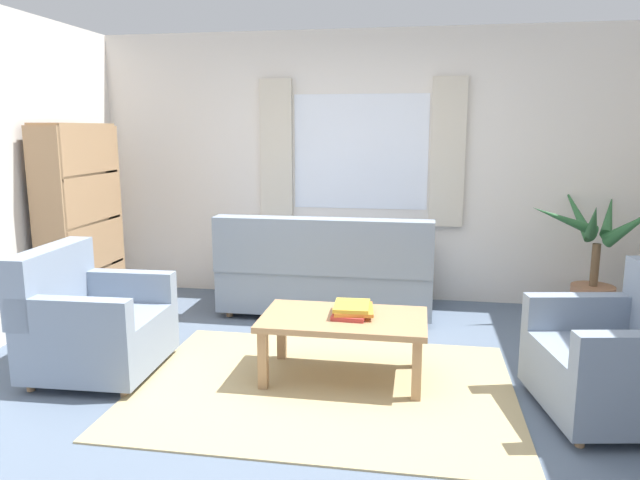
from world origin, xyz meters
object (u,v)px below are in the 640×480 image
Objects in this scene: coffee_table at (344,325)px; book_stack_on_table at (352,309)px; armchair_left at (91,323)px; couch at (326,274)px; bookshelf at (86,229)px; potted_plant at (595,265)px; armchair_right at (625,359)px.

book_stack_on_table is (0.05, 0.05, 0.10)m from coffee_table.
armchair_left is 2.51× the size of book_stack_on_table.
couch is 5.42× the size of book_stack_on_table.
couch reaches higher than book_stack_on_table.
armchair_left is 1.47m from bookshelf.
armchair_left reaches higher than coffee_table.
coffee_table is at bearing 67.41° from bookshelf.
armchair_left is 1.74m from coffee_table.
bookshelf is at bearing 158.72° from book_stack_on_table.
potted_plant is at bearing 96.67° from bookshelf.
potted_plant reaches higher than book_stack_on_table.
couch reaches higher than coffee_table.
couch is 1.96× the size of armchair_right.
book_stack_on_table reaches higher than coffee_table.
bookshelf reaches higher than book_stack_on_table.
coffee_table is (0.34, -1.41, 0.01)m from couch.
armchair_left is 0.51× the size of bookshelf.
book_stack_on_table is (-1.63, 0.30, 0.12)m from armchair_right.
couch is 1.49× the size of potted_plant.
bookshelf is at bearing -173.33° from potted_plant.
potted_plant is (1.99, 1.54, 0.13)m from coffee_table.
armchair_left is at bearing -101.32° from armchair_right.
bookshelf is (-4.44, -0.52, 0.28)m from potted_plant.
potted_plant is at bearing -67.29° from armchair_left.
bookshelf is at bearing -117.24° from armchair_right.
coffee_table is 2.69m from bookshelf.
coffee_table is (-1.68, 0.25, 0.03)m from armchair_right.
bookshelf reaches higher than coffee_table.
book_stack_on_table is (1.78, 0.23, 0.12)m from armchair_left.
bookshelf reaches higher than armchair_right.
book_stack_on_table is at bearing -110.49° from armchair_right.
armchair_right is 1.66m from book_stack_on_table.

